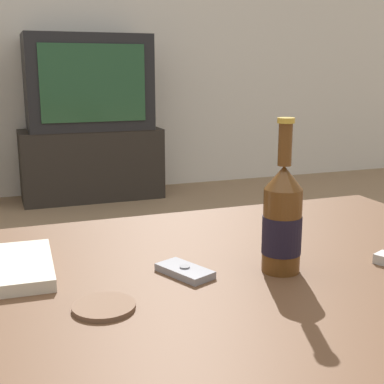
{
  "coord_description": "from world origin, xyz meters",
  "views": [
    {
      "loc": [
        -0.36,
        -0.9,
        0.88
      ],
      "look_at": [
        0.07,
        0.26,
        0.6
      ],
      "focal_mm": 50.0,
      "sensor_mm": 36.0,
      "label": 1
    }
  ],
  "objects": [
    {
      "name": "beer_bottle",
      "position": [
        0.14,
        -0.04,
        0.6
      ],
      "size": [
        0.08,
        0.08,
        0.3
      ],
      "color": "#563314",
      "rests_on": "coffee_table"
    },
    {
      "name": "table_book",
      "position": [
        -0.36,
        0.13,
        0.51
      ],
      "size": [
        0.17,
        0.25,
        0.02
      ],
      "rotation": [
        0.0,
        0.0,
        -0.04
      ],
      "color": "beige",
      "rests_on": "coffee_table"
    },
    {
      "name": "television",
      "position": [
        0.25,
        2.76,
        0.8
      ],
      "size": [
        0.82,
        0.4,
        0.63
      ],
      "color": "black",
      "rests_on": "tv_stand"
    },
    {
      "name": "back_wall",
      "position": [
        0.0,
        3.02,
        1.3
      ],
      "size": [
        8.0,
        0.05,
        2.6
      ],
      "color": "silver",
      "rests_on": "ground_plane"
    },
    {
      "name": "coaster",
      "position": [
        -0.22,
        -0.09,
        0.5
      ],
      "size": [
        0.11,
        0.11,
        0.01
      ],
      "color": "brown",
      "rests_on": "coffee_table"
    },
    {
      "name": "tv_stand",
      "position": [
        0.25,
        2.76,
        0.24
      ],
      "size": [
        0.95,
        0.38,
        0.48
      ],
      "color": "#28231E",
      "rests_on": "ground_plane"
    },
    {
      "name": "coffee_table",
      "position": [
        0.0,
        0.0,
        0.44
      ],
      "size": [
        1.39,
        0.9,
        0.5
      ],
      "color": "brown",
      "rests_on": "ground_plane"
    },
    {
      "name": "cell_phone",
      "position": [
        -0.04,
        0.01,
        0.5
      ],
      "size": [
        0.1,
        0.13,
        0.02
      ],
      "rotation": [
        0.0,
        0.0,
        0.41
      ],
      "color": "gray",
      "rests_on": "coffee_table"
    }
  ]
}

